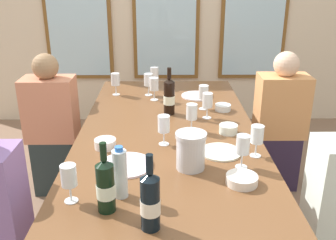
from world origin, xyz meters
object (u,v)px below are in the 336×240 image
object	(u,v)px
metal_pitcher	(191,150)
wine_glass_2	(192,113)
tasting_bowl_0	(242,180)
wine_glass_4	(154,74)
wine_glass_1	(69,176)
wine_glass_5	(164,125)
white_plate_0	(197,96)
seated_person_2	(53,129)
wine_glass_9	(243,146)
white_plate_2	(221,152)
wine_glass_7	(204,93)
seated_person_3	(279,126)
wine_bottle_2	(169,96)
dining_table	(168,142)
wine_glass_0	(115,80)
wine_glass_6	(148,80)
tasting_bowl_1	(228,129)
tasting_bowl_2	(223,107)
white_plate_1	(126,165)
wine_bottle_1	(150,201)
wine_glass_10	(154,85)
water_bottle	(120,173)
wine_glass_3	(257,135)
wine_glass_8	(208,101)
tasting_bowl_3	(105,144)
wine_bottle_0	(106,186)

from	to	relation	value
metal_pitcher	wine_glass_2	size ratio (longest dim) A/B	1.09
tasting_bowl_0	wine_glass_4	world-z (taller)	wine_glass_4
wine_glass_1	wine_glass_5	distance (m)	0.70
white_plate_0	seated_person_2	world-z (taller)	seated_person_2
wine_glass_9	seated_person_2	size ratio (longest dim) A/B	0.16
white_plate_0	wine_glass_2	world-z (taller)	wine_glass_2
white_plate_2	metal_pitcher	xyz separation A→B (m)	(-0.18, -0.17, 0.09)
wine_glass_7	seated_person_3	distance (m)	0.74
seated_person_3	wine_glass_2	bearing A→B (deg)	-140.96
wine_bottle_2	dining_table	bearing A→B (deg)	-91.85
wine_glass_0	wine_glass_6	world-z (taller)	same
white_plate_0	wine_glass_7	distance (m)	0.31
white_plate_2	wine_glass_6	xyz separation A→B (m)	(-0.43, 1.02, 0.12)
wine_glass_6	wine_glass_2	bearing A→B (deg)	-68.06
tasting_bowl_1	tasting_bowl_2	size ratio (longest dim) A/B	0.99
wine_glass_2	wine_glass_6	size ratio (longest dim) A/B	1.00
white_plate_1	wine_bottle_1	xyz separation A→B (m)	(0.14, -0.51, 0.12)
wine_glass_0	wine_glass_10	bearing A→B (deg)	-23.82
wine_bottle_2	water_bottle	xyz separation A→B (m)	(-0.23, -1.03, -0.01)
seated_person_2	wine_glass_3	bearing A→B (deg)	-33.51
dining_table	wine_glass_8	bearing A→B (deg)	43.08
wine_glass_3	seated_person_2	distance (m)	1.64
water_bottle	dining_table	bearing A→B (deg)	72.91
white_plate_2	tasting_bowl_1	distance (m)	0.28
tasting_bowl_3	seated_person_3	bearing A→B (deg)	34.05
wine_glass_0	wine_glass_6	size ratio (longest dim) A/B	1.00
wine_glass_0	wine_glass_8	bearing A→B (deg)	-37.79
metal_pitcher	wine_glass_4	xyz separation A→B (m)	(-0.21, 1.41, 0.02)
wine_bottle_1	wine_glass_1	distance (m)	0.40
water_bottle	tasting_bowl_3	bearing A→B (deg)	105.66
water_bottle	wine_glass_1	world-z (taller)	water_bottle
tasting_bowl_0	white_plate_1	bearing A→B (deg)	161.76
tasting_bowl_3	water_bottle	world-z (taller)	water_bottle
wine_glass_2	white_plate_1	bearing A→B (deg)	-128.94
white_plate_1	wine_glass_9	distance (m)	0.59
wine_glass_9	tasting_bowl_0	bearing A→B (deg)	-100.13
wine_bottle_0	wine_glass_4	distance (m)	1.77
wine_bottle_0	wine_glass_3	xyz separation A→B (m)	(0.72, 0.49, 0.00)
white_plate_0	wine_glass_10	bearing A→B (deg)	-165.84
wine_glass_5	wine_glass_8	distance (m)	0.50
wine_bottle_2	wine_glass_5	distance (m)	0.50
wine_glass_0	white_plate_2	bearing A→B (deg)	-56.56
wine_glass_4	tasting_bowl_0	bearing A→B (deg)	-74.28
wine_glass_3	white_plate_0	bearing A→B (deg)	102.55
wine_bottle_1	seated_person_3	xyz separation A→B (m)	(0.96, 1.55, -0.33)
wine_glass_9	wine_glass_0	bearing A→B (deg)	122.58
white_plate_1	tasting_bowl_1	xyz separation A→B (m)	(0.58, 0.41, 0.02)
dining_table	white_plate_2	xyz separation A→B (m)	(0.28, -0.28, 0.07)
wine_bottle_2	tasting_bowl_1	distance (m)	0.50
tasting_bowl_2	water_bottle	distance (m)	1.25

